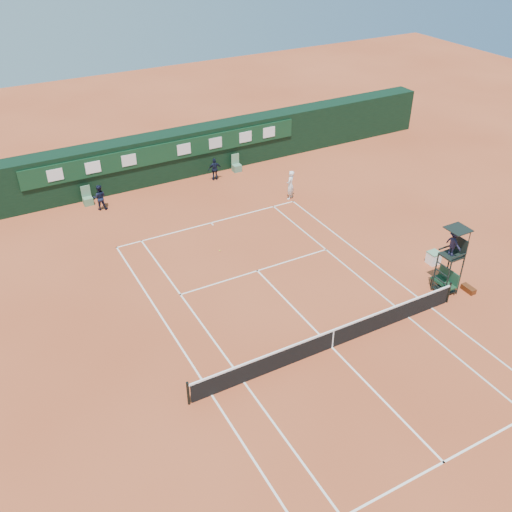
{
  "coord_description": "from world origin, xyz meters",
  "views": [
    {
      "loc": [
        -11.27,
        -14.04,
        16.0
      ],
      "look_at": [
        -0.3,
        6.0,
        1.2
      ],
      "focal_mm": 40.0,
      "sensor_mm": 36.0,
      "label": 1
    }
  ],
  "objects_px": {
    "tennis_net": "(333,338)",
    "player_bench": "(446,279)",
    "player": "(290,185)",
    "cooler": "(434,258)",
    "umpire_chair": "(453,248)"
  },
  "relations": [
    {
      "from": "tennis_net",
      "to": "umpire_chair",
      "type": "distance_m",
      "value": 7.16
    },
    {
      "from": "umpire_chair",
      "to": "player_bench",
      "type": "bearing_deg",
      "value": 41.5
    },
    {
      "from": "cooler",
      "to": "player",
      "type": "height_order",
      "value": "player"
    },
    {
      "from": "cooler",
      "to": "tennis_net",
      "type": "bearing_deg",
      "value": -161.33
    },
    {
      "from": "umpire_chair",
      "to": "player",
      "type": "xyz_separation_m",
      "value": [
        -1.33,
        11.67,
        -1.55
      ]
    },
    {
      "from": "tennis_net",
      "to": "umpire_chair",
      "type": "relative_size",
      "value": 3.77
    },
    {
      "from": "tennis_net",
      "to": "player_bench",
      "type": "bearing_deg",
      "value": 6.35
    },
    {
      "from": "player_bench",
      "to": "tennis_net",
      "type": "bearing_deg",
      "value": -173.65
    },
    {
      "from": "player_bench",
      "to": "player",
      "type": "height_order",
      "value": "player"
    },
    {
      "from": "tennis_net",
      "to": "player",
      "type": "relative_size",
      "value": 7.1
    },
    {
      "from": "tennis_net",
      "to": "player",
      "type": "bearing_deg",
      "value": 65.86
    },
    {
      "from": "player_bench",
      "to": "player",
      "type": "bearing_deg",
      "value": 97.19
    },
    {
      "from": "tennis_net",
      "to": "cooler",
      "type": "distance_m",
      "value": 8.58
    },
    {
      "from": "player_bench",
      "to": "player",
      "type": "relative_size",
      "value": 0.66
    },
    {
      "from": "cooler",
      "to": "player",
      "type": "bearing_deg",
      "value": 105.19
    }
  ]
}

